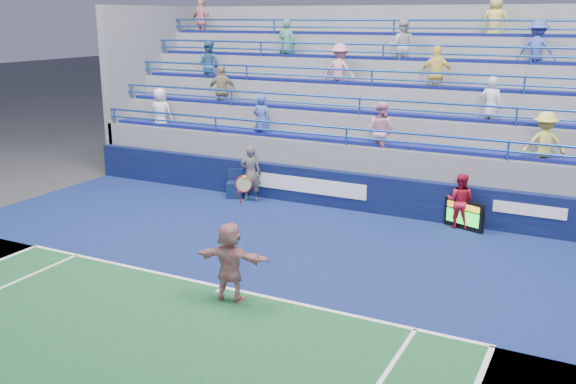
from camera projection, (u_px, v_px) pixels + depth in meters
The scene contains 8 objects.
ground at pixel (223, 288), 13.36m from camera, with size 120.00×120.00×0.00m, color #333538.
sponsor_wall at pixel (343, 190), 18.79m from camera, with size 18.00×0.32×1.10m.
bleacher_stand at pixel (385, 136), 21.78m from camera, with size 18.00×5.60×6.13m.
serve_speed_board at pixel (464, 215), 16.95m from camera, with size 1.12×0.54×0.80m.
judge_chair at pixel (235, 189), 19.98m from camera, with size 0.66×0.68×0.88m.
tennis_player at pixel (230, 262), 12.59m from camera, with size 1.57×0.73×2.61m.
line_judge at pixel (251, 173), 19.45m from camera, with size 0.63×0.41×1.73m, color #15193A.
ball_girl at pixel (460, 201), 16.98m from camera, with size 0.73×0.57×1.49m, color #B5142C.
Camera 1 is at (6.81, -10.39, 5.48)m, focal length 40.00 mm.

